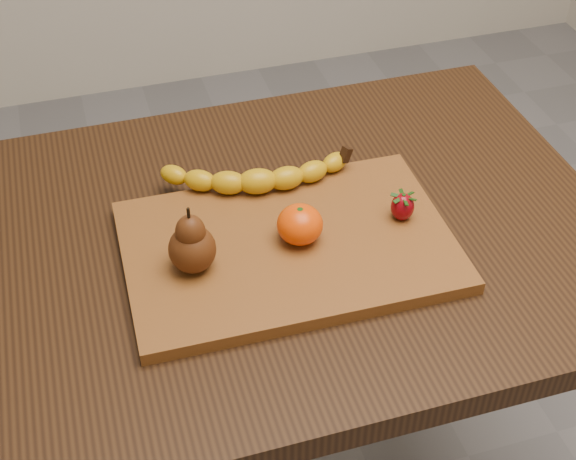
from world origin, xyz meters
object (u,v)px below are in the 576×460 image
object	(u,v)px
table	(271,280)
mandarin	(300,224)
cutting_board	(288,246)
pear	(191,239)

from	to	relation	value
table	mandarin	size ratio (longest dim) A/B	15.72
cutting_board	table	bearing A→B (deg)	105.24
cutting_board	pear	size ratio (longest dim) A/B	4.57
table	pear	size ratio (longest dim) A/B	10.16
table	mandarin	distance (m)	0.16
cutting_board	mandarin	size ratio (longest dim) A/B	7.08
table	pear	world-z (taller)	pear
pear	mandarin	world-z (taller)	pear
pear	table	bearing A→B (deg)	26.59
cutting_board	pear	distance (m)	0.15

